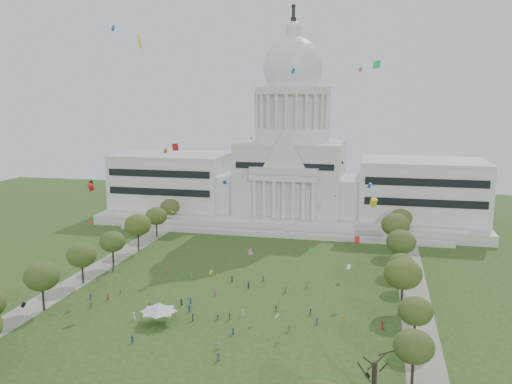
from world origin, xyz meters
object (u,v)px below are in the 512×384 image
at_px(big_bare_tree, 375,359).
at_px(capitol, 292,169).
at_px(event_tent, 159,307).
at_px(person_0, 383,325).

bearing_deg(big_bare_tree, capitol, 105.02).
relative_size(capitol, big_bare_tree, 12.50).
bearing_deg(event_tent, person_0, 8.77).
bearing_deg(capitol, person_0, -70.05).
relative_size(capitol, event_tent, 14.21).
distance_m(capitol, event_tent, 119.12).
relative_size(big_bare_tree, person_0, 6.38).
distance_m(capitol, person_0, 117.87).
height_order(big_bare_tree, person_0, big_bare_tree).
xyz_separation_m(big_bare_tree, person_0, (1.56, 32.62, -7.67)).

